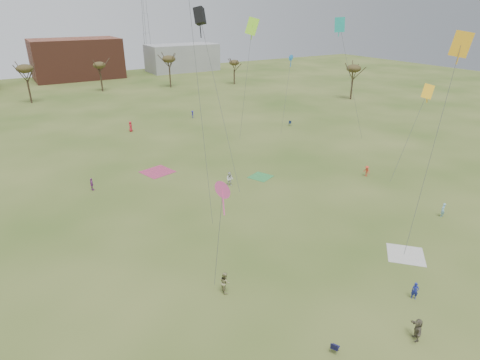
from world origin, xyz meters
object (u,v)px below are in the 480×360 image
radio_tower (144,13)px  camp_chair_right (290,124)px  flyer_near_right (415,291)px  camp_chair_center (335,349)px

radio_tower → camp_chair_right: bearing=-91.0°
camp_chair_right → radio_tower: radio_tower is taller
camp_chair_right → radio_tower: size_ratio=0.02×
radio_tower → flyer_near_right: bearing=-100.5°
flyer_near_right → camp_chair_center: size_ratio=1.66×
camp_chair_right → radio_tower: 86.43m
flyer_near_right → camp_chair_center: bearing=-125.0°
camp_chair_center → radio_tower: radio_tower is taller
camp_chair_right → radio_tower: (1.54, 84.31, 18.95)m
camp_chair_right → radio_tower: bearing=139.1°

